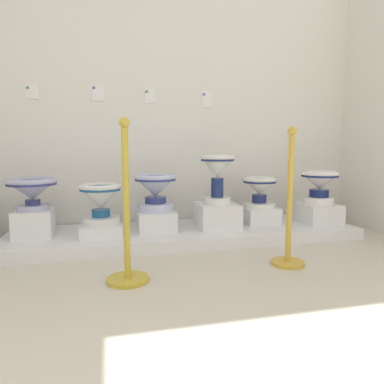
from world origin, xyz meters
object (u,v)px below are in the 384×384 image
Objects in this scene: antique_toilet_tall_cobalt at (155,188)px; info_placard_first at (32,92)px; plinth_block_central_ornate at (217,215)px; antique_toilet_leftmost at (319,183)px; plinth_block_broad_patterned at (259,215)px; antique_toilet_central_ornate at (217,171)px; info_placard_third at (150,96)px; plinth_block_tall_cobalt at (156,220)px; stanchion_post_near_left at (127,236)px; stanchion_post_near_right at (289,222)px; plinth_block_leftmost at (318,213)px; info_placard_second at (98,93)px; plinth_block_slender_white at (102,229)px; antique_toilet_pale_glazed at (32,189)px; plinth_block_pale_glazed at (34,223)px; antique_toilet_broad_patterned at (259,188)px; info_placard_fourth at (207,99)px; antique_toilet_slender_white at (101,199)px.

antique_toilet_tall_cobalt is 1.41m from info_placard_first.
antique_toilet_leftmost is at bearing -2.98° from plinth_block_central_ornate.
info_placard_first is (-2.07, 0.35, 1.15)m from plinth_block_broad_patterned.
antique_toilet_central_ornate reaches higher than plinth_block_broad_patterned.
plinth_block_tall_cobalt is at bearing -91.85° from info_placard_third.
info_placard_third reaches higher than antique_toilet_leftmost.
stanchion_post_near_left is 1.03× the size of stanchion_post_near_right.
plinth_block_tall_cobalt is 1.58m from plinth_block_leftmost.
info_placard_first is at bearing -180.00° from info_placard_second.
antique_toilet_leftmost reaches higher than plinth_block_leftmost.
plinth_block_central_ornate is (1.03, 0.03, 0.06)m from plinth_block_slender_white.
info_placard_third is (-1.56, 0.50, 0.84)m from antique_toilet_leftmost.
antique_toilet_central_ornate is at bearing -3.70° from plinth_block_tall_cobalt.
antique_toilet_central_ornate reaches higher than antique_toilet_pale_glazed.
info_placard_first is 0.57m from info_placard_second.
antique_toilet_broad_patterned is at bearing 2.41° from plinth_block_pale_glazed.
plinth_block_leftmost is at bearing -10.88° from info_placard_first.
info_placard_fourth is at bearing 141.29° from plinth_block_broad_patterned.
plinth_block_broad_patterned is (2.03, 0.09, -0.03)m from plinth_block_pale_glazed.
plinth_block_pale_glazed is 0.75× the size of antique_toilet_pale_glazed.
antique_toilet_pale_glazed is at bearing 178.43° from antique_toilet_leftmost.
plinth_block_broad_patterned is at bearing 2.41° from plinth_block_pale_glazed.
plinth_block_broad_patterned is 0.65m from antique_toilet_leftmost.
stanchion_post_near_right is (1.29, -0.80, 0.16)m from plinth_block_slender_white.
plinth_block_pale_glazed is 2.48× the size of info_placard_first.
plinth_block_slender_white is (0.53, -0.05, -0.06)m from plinth_block_pale_glazed.
plinth_block_central_ornate is at bearing -0.66° from antique_toilet_pale_glazed.
plinth_block_tall_cobalt is at bearing -41.28° from info_placard_second.
antique_toilet_broad_patterned is (0.00, 0.00, 0.26)m from plinth_block_broad_patterned.
plinth_block_pale_glazed is 0.82× the size of antique_toilet_leftmost.
antique_toilet_pale_glazed is at bearing -164.80° from info_placard_fourth.
antique_toilet_pale_glazed is 1.01× the size of plinth_block_tall_cobalt.
stanchion_post_near_right is at bearing -24.89° from plinth_block_pale_glazed.
info_placard_first is (-0.04, 0.43, 1.11)m from plinth_block_pale_glazed.
plinth_block_central_ornate is 1.60m from info_placard_second.
antique_toilet_pale_glazed is 1.38m from info_placard_third.
antique_toilet_central_ornate is 1.27× the size of plinth_block_broad_patterned.
stanchion_post_near_right reaches higher than plinth_block_tall_cobalt.
stanchion_post_near_right is (1.83, -0.85, -0.19)m from antique_toilet_pale_glazed.
antique_toilet_broad_patterned is (0.46, 0.10, 0.23)m from plinth_block_central_ornate.
info_placard_third is 0.13× the size of stanchion_post_near_right.
antique_toilet_broad_patterned is 2.57× the size of info_placard_third.
antique_toilet_pale_glazed is 2.03m from antique_toilet_broad_patterned.
plinth_block_tall_cobalt is (0.47, 0.07, 0.04)m from plinth_block_slender_white.
plinth_block_tall_cobalt is 0.28m from antique_toilet_tall_cobalt.
plinth_block_central_ornate is 2.55× the size of info_placard_second.
antique_toilet_slender_white is 1.19m from info_placard_first.
plinth_block_leftmost is 1.58m from info_placard_fourth.
antique_toilet_pale_glazed is 0.64m from plinth_block_slender_white.
info_placard_fourth reaches higher than info_placard_first.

